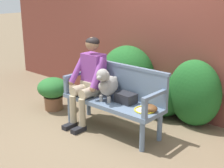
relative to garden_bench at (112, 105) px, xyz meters
name	(u,v)px	position (x,y,z in m)	size (l,w,h in m)	color
ground_plane	(112,130)	(0.00, 0.00, -0.41)	(40.00, 40.00, 0.00)	#7A664C
brick_garden_fence	(165,34)	(0.00, 1.33, 0.88)	(8.00, 0.30, 2.59)	brown
hedge_bush_mid_right	(127,76)	(-0.49, 0.95, 0.13)	(1.00, 0.89, 1.09)	#1E5B23
hedge_bush_far_left	(194,93)	(0.79, 0.98, 0.10)	(0.85, 0.52, 1.03)	#1E5B23
hedge_bush_mid_left	(163,95)	(0.23, 1.00, -0.05)	(0.75, 0.69, 0.72)	#194C1E
garden_bench	(112,105)	(0.00, 0.00, 0.00)	(1.56, 0.53, 0.48)	slate
bench_backrest	(122,80)	(0.00, 0.23, 0.32)	(1.60, 0.06, 0.50)	slate
bench_armrest_left_end	(73,79)	(-0.74, -0.09, 0.27)	(0.06, 0.53, 0.28)	slate
bench_armrest_right_end	(151,101)	(0.74, -0.09, 0.27)	(0.06, 0.53, 0.28)	slate
person_seated	(90,78)	(-0.44, -0.02, 0.33)	(0.56, 0.66, 1.35)	black
dog_on_bench	(107,84)	(-0.04, -0.05, 0.31)	(0.30, 0.50, 0.50)	gray
tennis_racket	(145,109)	(0.58, 0.03, 0.07)	(0.38, 0.58, 0.03)	yellow
baseball_glove	(150,108)	(0.65, 0.03, 0.11)	(0.22, 0.17, 0.09)	brown
sports_bag	(126,98)	(0.21, 0.07, 0.13)	(0.28, 0.20, 0.14)	#232328
potted_plant	(53,91)	(-1.34, -0.03, -0.08)	(0.53, 0.53, 0.57)	brown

